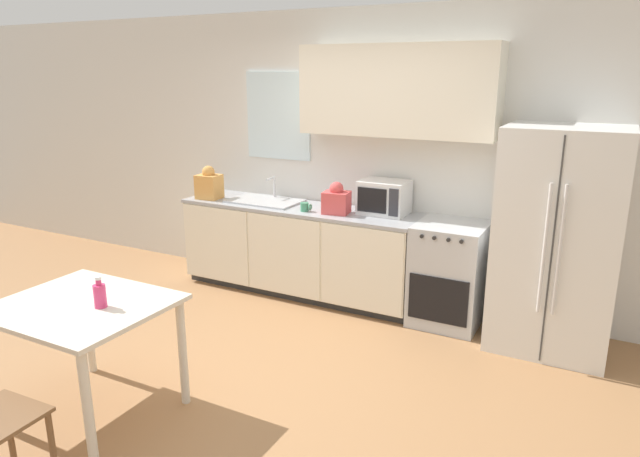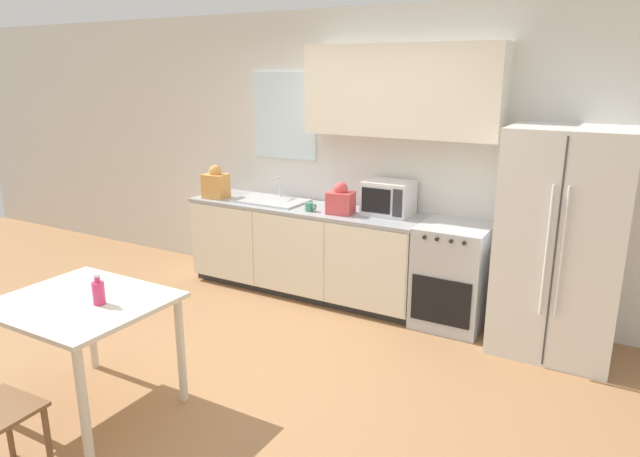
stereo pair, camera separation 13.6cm
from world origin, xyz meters
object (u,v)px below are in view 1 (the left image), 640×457
coffee_mug (305,207)px  dining_table (83,320)px  refrigerator (557,241)px  drink_bottle (100,295)px  oven_range (449,274)px  microwave (384,197)px

coffee_mug → dining_table: size_ratio=0.11×
refrigerator → drink_bottle: bearing=-134.2°
refrigerator → coffee_mug: refrigerator is taller
oven_range → microwave: size_ratio=2.09×
oven_range → microwave: microwave is taller
coffee_mug → drink_bottle: (-0.13, -2.28, -0.08)m
oven_range → coffee_mug: size_ratio=8.40×
refrigerator → microwave: bearing=173.8°
oven_range → refrigerator: 0.95m
oven_range → coffee_mug: bearing=-173.4°
microwave → drink_bottle: bearing=-107.8°
dining_table → refrigerator: bearing=44.1°
drink_bottle → dining_table: bearing=-173.2°
oven_range → dining_table: bearing=-123.6°
drink_bottle → oven_range: bearing=58.8°
oven_range → drink_bottle: bearing=-121.2°
microwave → dining_table: 2.76m
coffee_mug → drink_bottle: coffee_mug is taller
drink_bottle → coffee_mug: bearing=86.6°
coffee_mug → microwave: bearing=20.8°
microwave → drink_bottle: (-0.81, -2.54, -0.19)m
microwave → coffee_mug: bearing=-159.2°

